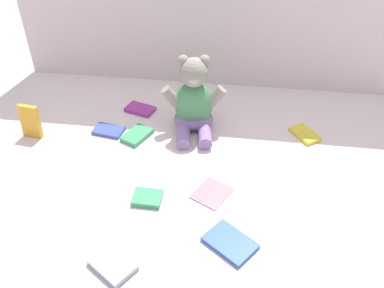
# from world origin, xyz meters

# --- Properties ---
(ground_plane) EXTENTS (3.20, 3.20, 0.00)m
(ground_plane) POSITION_xyz_m (0.00, 0.00, 0.00)
(ground_plane) COLOR silver
(teddy_bear) EXTENTS (0.25, 0.23, 0.30)m
(teddy_bear) POSITION_xyz_m (-0.04, 0.14, 0.11)
(teddy_bear) COLOR #4C8C59
(teddy_bear) RESTS_ON ground_plane
(book_case_0) EXTENTS (0.13, 0.10, 0.02)m
(book_case_0) POSITION_xyz_m (-0.27, 0.22, 0.01)
(book_case_0) COLOR #982E91
(book_case_0) RESTS_ON ground_plane
(book_case_1) EXTENTS (0.12, 0.13, 0.02)m
(book_case_1) POSITION_xyz_m (0.39, 0.13, 0.01)
(book_case_1) COLOR gold
(book_case_1) RESTS_ON ground_plane
(book_case_2) EXTENTS (0.09, 0.07, 0.02)m
(book_case_2) POSITION_xyz_m (-0.13, -0.28, 0.01)
(book_case_2) COLOR #3A9861
(book_case_2) RESTS_ON ground_plane
(book_case_3) EXTENTS (0.12, 0.09, 0.01)m
(book_case_3) POSITION_xyz_m (-0.36, 0.06, 0.01)
(book_case_3) COLOR #3B4CA4
(book_case_3) RESTS_ON ground_plane
(book_case_4) EXTENTS (0.08, 0.04, 0.13)m
(book_case_4) POSITION_xyz_m (-0.63, 0.00, 0.06)
(book_case_4) COLOR gold
(book_case_4) RESTS_ON ground_plane
(book_case_5) EXTENTS (0.12, 0.14, 0.02)m
(book_case_5) POSITION_xyz_m (-0.24, 0.04, 0.01)
(book_case_5) COLOR #3D9662
(book_case_5) RESTS_ON ground_plane
(book_case_6) EXTENTS (0.14, 0.13, 0.02)m
(book_case_6) POSITION_xyz_m (-0.17, -0.54, 0.01)
(book_case_6) COLOR #9694AB
(book_case_6) RESTS_ON ground_plane
(book_case_7) EXTENTS (0.14, 0.15, 0.01)m
(book_case_7) POSITION_xyz_m (0.07, -0.22, 0.00)
(book_case_7) COLOR #A57383
(book_case_7) RESTS_ON ground_plane
(book_case_8) EXTENTS (0.17, 0.16, 0.01)m
(book_case_8) POSITION_xyz_m (0.14, -0.42, 0.01)
(book_case_8) COLOR #3057B2
(book_case_8) RESTS_ON ground_plane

